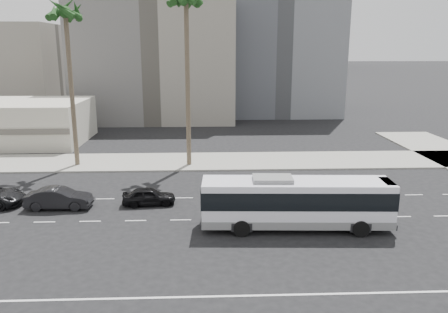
{
  "coord_description": "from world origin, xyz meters",
  "views": [
    {
      "loc": [
        -4.21,
        -27.95,
        11.25
      ],
      "look_at": [
        -2.93,
        4.0,
        3.38
      ],
      "focal_mm": 35.64,
      "sensor_mm": 36.0,
      "label": 1
    }
  ],
  "objects_px": {
    "city_bus": "(296,202)",
    "car_b": "(59,198)",
    "palm_near": "(186,2)",
    "palm_mid": "(65,16)",
    "car_a": "(149,196)"
  },
  "relations": [
    {
      "from": "city_bus",
      "to": "car_a",
      "type": "distance_m",
      "value": 11.04
    },
    {
      "from": "city_bus",
      "to": "palm_mid",
      "type": "xyz_separation_m",
      "value": [
        -18.25,
        16.14,
        12.23
      ]
    },
    {
      "from": "palm_near",
      "to": "car_b",
      "type": "bearing_deg",
      "value": -127.71
    },
    {
      "from": "car_a",
      "to": "palm_mid",
      "type": "xyz_separation_m",
      "value": [
        -8.35,
        11.39,
        13.37
      ]
    },
    {
      "from": "city_bus",
      "to": "palm_mid",
      "type": "distance_m",
      "value": 27.26
    },
    {
      "from": "car_a",
      "to": "car_b",
      "type": "relative_size",
      "value": 0.83
    },
    {
      "from": "city_bus",
      "to": "car_b",
      "type": "bearing_deg",
      "value": 167.96
    },
    {
      "from": "city_bus",
      "to": "car_b",
      "type": "distance_m",
      "value": 16.82
    },
    {
      "from": "car_a",
      "to": "city_bus",
      "type": "bearing_deg",
      "value": -120.79
    },
    {
      "from": "car_b",
      "to": "palm_near",
      "type": "relative_size",
      "value": 0.27
    },
    {
      "from": "car_a",
      "to": "palm_mid",
      "type": "distance_m",
      "value": 19.45
    },
    {
      "from": "palm_near",
      "to": "palm_mid",
      "type": "height_order",
      "value": "palm_near"
    },
    {
      "from": "city_bus",
      "to": "palm_near",
      "type": "relative_size",
      "value": 0.71
    },
    {
      "from": "palm_near",
      "to": "palm_mid",
      "type": "relative_size",
      "value": 1.08
    },
    {
      "from": "city_bus",
      "to": "car_b",
      "type": "xyz_separation_m",
      "value": [
        -16.23,
        4.27,
        -1.04
      ]
    }
  ]
}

